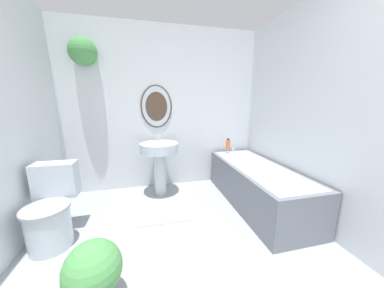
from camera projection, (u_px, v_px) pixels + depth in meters
The scene contains 8 objects.
wall_back at pixel (158, 106), 2.89m from camera, with size 3.00×0.34×2.40m.
wall_right at pixel (324, 114), 1.94m from camera, with size 0.06×2.86×2.40m.
toilet at pixel (52, 210), 1.82m from camera, with size 0.39×0.56×0.73m.
pedestal_sink at pixel (159, 156), 2.72m from camera, with size 0.53×0.53×0.86m.
bathtub at pixel (257, 184), 2.51m from camera, with size 0.66×1.67×0.59m.
shampoo_bottle at pixel (228, 144), 3.05m from camera, with size 0.07×0.07×0.16m.
potted_plant at pixel (93, 272), 1.23m from camera, with size 0.36×0.36×0.46m.
bath_mat at pixel (165, 215), 2.27m from camera, with size 0.62×0.32×0.02m.
Camera 1 is at (-0.28, -0.22, 1.32)m, focal length 18.00 mm.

